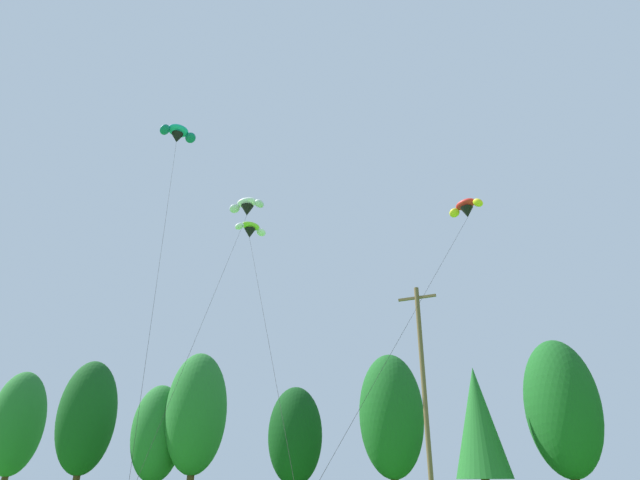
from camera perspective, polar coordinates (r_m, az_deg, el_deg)
treeline_tree_a at (r=67.94m, az=-29.49°, el=-16.54°), size 5.44×5.44×13.48m
treeline_tree_b at (r=59.75m, az=-23.51°, el=-16.83°), size 5.49×5.49×13.67m
treeline_tree_c at (r=54.50m, az=-16.86°, el=-19.02°), size 4.73×4.73×10.85m
treeline_tree_d at (r=52.74m, az=-12.99°, el=-17.41°), size 5.49×5.49×13.65m
treeline_tree_e at (r=47.16m, az=-2.65°, el=-20.02°), size 4.46×4.46×9.86m
treeline_tree_f at (r=44.80m, az=7.59°, el=-17.94°), size 5.04×5.04×12.01m
treeline_tree_g at (r=41.63m, az=16.49°, el=-17.99°), size 3.84×3.84×10.17m
treeline_tree_h at (r=42.91m, az=24.34°, el=-15.87°), size 5.03×5.03×11.97m
utility_pole at (r=30.33m, az=11.05°, el=-15.96°), size 2.20×0.26×12.74m
parafoil_kite_high_white at (r=37.72m, az=-7.77°, el=3.52°), size 4.85×12.02×19.02m
parafoil_kite_mid_red_yellow at (r=33.39m, az=15.26°, el=3.25°), size 4.88×14.91×16.44m
parafoil_kite_far_teal at (r=38.42m, az=-14.88°, el=10.82°), size 7.43×8.30×23.09m
parafoil_kite_low_lime_white at (r=36.77m, az=-7.41°, el=1.09°), size 11.29×13.55×17.06m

